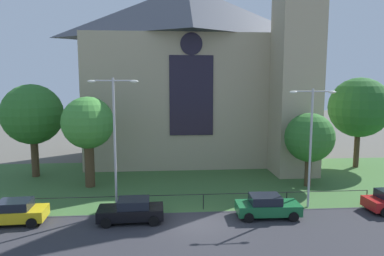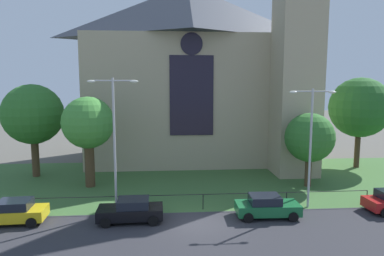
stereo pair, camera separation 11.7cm
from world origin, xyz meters
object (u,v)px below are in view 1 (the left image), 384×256
object	(u,v)px
church_building	(194,72)
tree_left_far	(32,115)
tree_left_near	(88,124)
tree_right_far	(359,108)
parked_car_green	(267,206)
parked_car_yellow	(12,212)
tree_right_near	(309,138)
parked_car_black	(132,210)
streetlamp_far	(311,133)
streetlamp_near	(114,130)

from	to	relation	value
church_building	tree_left_far	distance (m)	17.74
tree_left_near	tree_right_far	xyz separation A→B (m)	(26.94, 4.93, 0.90)
tree_left_far	parked_car_green	xyz separation A→B (m)	(19.29, -11.76, -5.25)
tree_right_far	parked_car_yellow	distance (m)	33.24
tree_right_near	parked_car_black	size ratio (longest dim) A/B	1.51
tree_right_near	parked_car_green	size ratio (longest dim) A/B	1.51
parked_car_green	streetlamp_far	bearing A→B (deg)	26.12
tree_right_far	tree_right_near	bearing A→B (deg)	-141.92
parked_car_yellow	parked_car_green	distance (m)	16.58
parked_car_green	tree_left_far	bearing A→B (deg)	150.21
tree_left_near	tree_right_far	world-z (taller)	tree_right_far
tree_left_far	streetlamp_near	xyz separation A→B (m)	(9.09, -10.14, -0.17)
tree_right_near	parked_car_green	bearing A→B (deg)	-130.24
streetlamp_near	streetlamp_far	bearing A→B (deg)	-0.00
church_building	streetlamp_far	size ratio (longest dim) A/B	3.03
tree_left_far	tree_right_far	bearing A→B (deg)	1.98
streetlamp_far	parked_car_yellow	world-z (taller)	streetlamp_far
streetlamp_far	parked_car_yellow	distance (m)	20.70
parked_car_yellow	streetlamp_near	bearing A→B (deg)	-170.09
tree_right_near	tree_right_far	world-z (taller)	tree_right_far
parked_car_yellow	tree_left_far	bearing A→B (deg)	-79.50
tree_right_near	tree_right_far	bearing A→B (deg)	38.08
tree_right_near	parked_car_yellow	distance (m)	23.38
streetlamp_near	tree_right_near	bearing A→B (deg)	17.60
church_building	parked_car_green	xyz separation A→B (m)	(3.35, -18.26, -9.53)
tree_right_far	streetlamp_far	distance (m)	15.15
tree_left_far	tree_right_far	size ratio (longest dim) A/B	0.93
tree_left_far	streetlamp_near	bearing A→B (deg)	-48.15
parked_car_yellow	parked_car_black	xyz separation A→B (m)	(7.57, -0.26, 0.00)
church_building	streetlamp_far	bearing A→B (deg)	-67.54
tree_left_far	streetlamp_far	distance (m)	24.98
streetlamp_near	parked_car_yellow	world-z (taller)	streetlamp_near
streetlamp_far	parked_car_black	size ratio (longest dim) A/B	2.02
tree_right_near	tree_right_far	distance (m)	10.37
tree_right_far	streetlamp_far	xyz separation A→B (m)	(-10.07, -11.28, -0.98)
parked_car_yellow	church_building	bearing A→B (deg)	-128.90
tree_left_near	tree_left_far	xyz separation A→B (m)	(-5.95, 3.79, 0.49)
tree_right_far	parked_car_black	world-z (taller)	tree_right_far
tree_left_far	parked_car_yellow	size ratio (longest dim) A/B	2.07
tree_left_far	tree_right_near	bearing A→B (deg)	-11.63
church_building	parked_car_black	xyz separation A→B (m)	(-5.66, -18.33, -9.53)
tree_right_far	parked_car_black	size ratio (longest dim) A/B	2.25
parked_car_black	tree_left_far	bearing A→B (deg)	-50.42
tree_right_far	parked_car_green	xyz separation A→B (m)	(-13.60, -12.89, -5.66)
streetlamp_near	parked_car_green	bearing A→B (deg)	-8.99
tree_left_near	streetlamp_near	bearing A→B (deg)	-63.74
church_building	streetlamp_near	size ratio (longest dim) A/B	2.79
tree_right_far	parked_car_yellow	bearing A→B (deg)	-157.18
streetlamp_near	parked_car_yellow	distance (m)	8.27
church_building	parked_car_black	world-z (taller)	church_building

